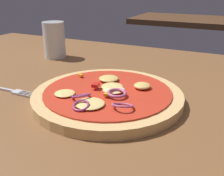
% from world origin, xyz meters
% --- Properties ---
extents(dining_table, '(1.47, 1.01, 0.03)m').
position_xyz_m(dining_table, '(0.00, 0.00, 0.02)').
color(dining_table, brown).
rests_on(dining_table, ground).
extents(pizza, '(0.30, 0.30, 0.04)m').
position_xyz_m(pizza, '(0.01, 0.02, 0.05)').
color(pizza, tan).
rests_on(pizza, dining_table).
extents(fork, '(0.18, 0.02, 0.01)m').
position_xyz_m(fork, '(-0.21, -0.03, 0.04)').
color(fork, silver).
rests_on(fork, dining_table).
extents(beer_glass, '(0.07, 0.07, 0.11)m').
position_xyz_m(beer_glass, '(-0.29, 0.24, 0.08)').
color(beer_glass, silver).
rests_on(beer_glass, dining_table).
extents(background_table, '(0.64, 0.44, 0.03)m').
position_xyz_m(background_table, '(-0.14, 1.44, 0.02)').
color(background_table, '#4C301C').
rests_on(background_table, ground).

